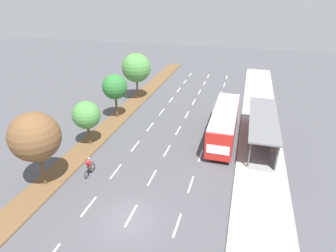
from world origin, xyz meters
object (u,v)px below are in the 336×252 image
Objects in this scene: bus_shelter at (265,127)px; cyclist at (89,167)px; median_tree_nearest at (35,137)px; median_tree_third at (115,87)px; median_tree_fourth at (136,68)px; bus at (224,121)px; median_tree_second at (86,115)px.

cyclist is at bearing -145.70° from bus_shelter.
bus_shelter is 1.83× the size of median_tree_nearest.
median_tree_fourth reaches higher than median_tree_third.
median_tree_second is at bearing -158.48° from bus.
median_tree_third is 7.26m from median_tree_fourth.
median_tree_third is at bearing 172.13° from bus.
median_tree_nearest is at bearing -89.63° from median_tree_third.
bus_shelter is 18.24m from cyclist.
bus is 14.61m from median_tree_second.
median_tree_second reaches higher than bus_shelter.
median_tree_nearest is 1.16× the size of median_tree_third.
median_tree_fourth reaches higher than median_tree_nearest.
median_tree_third is at bearing 103.78° from cyclist.
median_tree_fourth is (-2.95, 19.35, 3.96)m from cyclist.
median_tree_second is at bearing 89.13° from median_tree_nearest.
bus is 16.70m from median_tree_fourth.
median_tree_fourth is (-0.18, 14.47, 1.33)m from median_tree_second.
bus is 1.74× the size of median_tree_nearest.
cyclist is at bearing -136.51° from bus.
median_tree_second reaches higher than cyclist.
bus is 6.20× the size of cyclist.
bus_shelter is 1.76× the size of median_tree_fourth.
median_tree_fourth is (0.02, 7.24, 0.60)m from median_tree_third.
bus reaches higher than bus_shelter.
bus_shelter is 20.36m from median_tree_fourth.
median_tree_nearest reaches higher than bus.
median_tree_nearest is 7.33m from median_tree_second.
cyclist is at bearing -60.42° from median_tree_second.
median_tree_fourth is (-17.99, 9.09, 2.88)m from bus_shelter.
median_tree_nearest is 0.97× the size of median_tree_fourth.
median_tree_nearest is 1.37× the size of median_tree_second.
median_tree_second reaches higher than bus.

